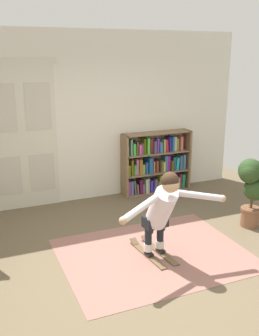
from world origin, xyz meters
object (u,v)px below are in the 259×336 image
at_px(potted_plant, 254,182).
at_px(person_skier, 162,207).
at_px(bookshelf, 155,165).
at_px(skis_pair, 153,252).

bearing_deg(potted_plant, person_skier, -168.28).
bearing_deg(bookshelf, potted_plant, -72.86).
bearing_deg(skis_pair, potted_plant, 5.05).
xyz_separation_m(potted_plant, person_skier, (-1.68, -0.35, 0.01)).
height_order(bookshelf, skis_pair, bookshelf).
bearing_deg(person_skier, potted_plant, 11.72).
relative_size(potted_plant, skis_pair, 1.28).
bearing_deg(skis_pair, bookshelf, 62.79).
relative_size(bookshelf, potted_plant, 1.25).
height_order(bookshelf, potted_plant, bookshelf).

